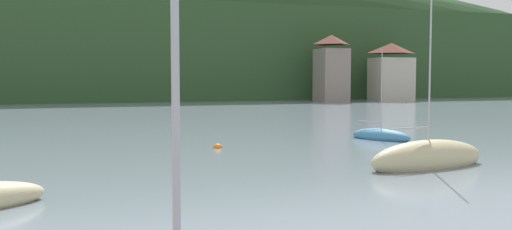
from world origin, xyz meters
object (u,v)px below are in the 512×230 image
shore_building_eastcentral (391,73)px  sailboat_far_2 (381,136)px  shore_building_central (331,69)px  mooring_buoy_mid (218,148)px  sailboat_mid_3 (428,159)px

shore_building_eastcentral → sailboat_far_2: 57.25m
shore_building_eastcentral → sailboat_far_2: bearing=-122.7°
shore_building_central → mooring_buoy_mid: bearing=-122.3°
shore_building_central → sailboat_far_2: 52.29m
shore_building_central → sailboat_mid_3: 62.70m
shore_building_central → mooring_buoy_mid: 57.79m
shore_building_central → sailboat_far_2: size_ratio=1.76×
shore_building_eastcentral → shore_building_central: bearing=-179.6°
shore_building_eastcentral → sailboat_far_2: size_ratio=1.58×
shore_building_central → shore_building_eastcentral: bearing=0.4°
sailboat_mid_3 → shore_building_eastcentral: bearing=49.8°
shore_building_eastcentral → sailboat_mid_3: (-34.52, -57.84, -4.05)m
shore_building_central → shore_building_eastcentral: (10.56, 0.07, -0.51)m
shore_building_central → mooring_buoy_mid: size_ratio=20.57×
sailboat_far_2 → shore_building_central: bearing=130.4°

